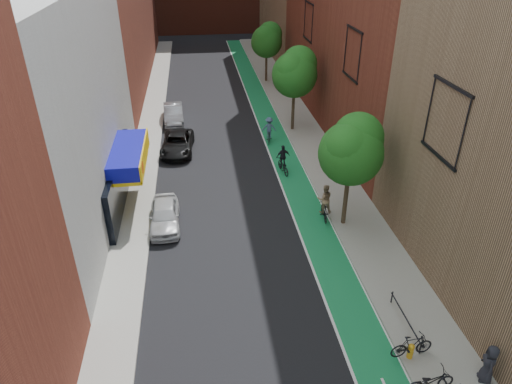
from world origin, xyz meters
name	(u,v)px	position (x,y,z in m)	size (l,w,h in m)	color
bike_lane	(269,122)	(4.00, 26.00, 0.01)	(2.00, 68.00, 0.01)	#14734E
sidewalk_left	(150,128)	(-6.00, 26.00, 0.07)	(2.00, 68.00, 0.15)	gray
sidewalk_right	(298,120)	(6.50, 26.00, 0.07)	(3.00, 68.00, 0.15)	gray
building_left_white	(26,112)	(-11.00, 14.00, 6.00)	(8.00, 20.00, 12.00)	silver
tree_near	(352,148)	(5.65, 10.02, 4.66)	(3.40, 3.36, 6.42)	#332619
tree_mid	(295,71)	(5.65, 24.02, 4.89)	(3.55, 3.53, 6.74)	#332619
tree_far	(267,39)	(5.65, 38.02, 4.50)	(3.30, 3.25, 6.21)	#332619
parked_car_white	(165,215)	(-4.22, 11.23, 0.68)	(1.61, 4.00, 1.36)	silver
parked_car_black	(177,143)	(-3.67, 21.05, 0.67)	(2.22, 4.82, 1.34)	black
parked_car_silver	(173,113)	(-4.08, 27.33, 0.74)	(1.56, 4.47, 1.47)	gray
cyclist_lane_near	(324,204)	(4.70, 10.82, 0.91)	(0.90, 1.64, 2.10)	black
cyclist_lane_mid	(283,163)	(3.45, 16.73, 0.71)	(0.99, 1.91, 1.95)	black
cyclist_lane_far	(269,131)	(3.33, 21.92, 0.92)	(1.17, 1.61, 2.01)	black
parked_bike_mid	(412,345)	(5.40, 0.77, 0.66)	(0.48, 1.71, 1.03)	black
parked_bike_far	(431,381)	(5.40, -0.79, 0.62)	(0.62, 1.79, 0.94)	black
pedestrian	(489,364)	(7.60, -0.62, 0.96)	(0.79, 0.51, 1.62)	black
fire_hydrant	(411,350)	(5.34, 0.67, 0.52)	(0.24, 0.24, 0.69)	gold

